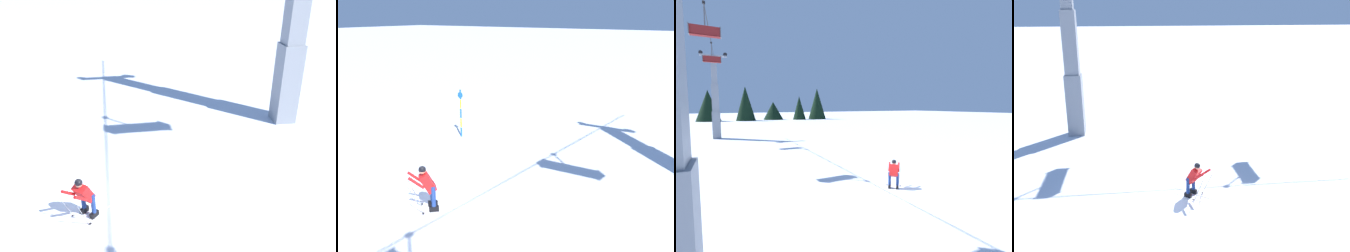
% 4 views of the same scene
% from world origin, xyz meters
% --- Properties ---
extents(ground_plane, '(260.00, 260.00, 0.00)m').
position_xyz_m(ground_plane, '(0.00, 0.00, 0.00)').
color(ground_plane, white).
extents(skier_carving_main, '(1.60, 1.49, 1.48)m').
position_xyz_m(skier_carving_main, '(0.80, 0.24, 0.77)').
color(skier_carving_main, white).
rests_on(skier_carving_main, ground_plane).
extents(lift_tower_near, '(0.86, 2.93, 10.47)m').
position_xyz_m(lift_tower_near, '(-4.39, 8.37, 4.32)').
color(lift_tower_near, gray).
rests_on(lift_tower_near, ground_plane).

